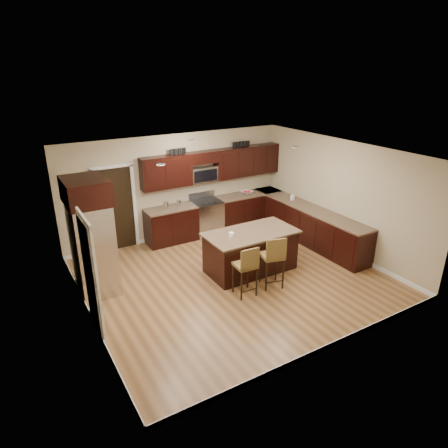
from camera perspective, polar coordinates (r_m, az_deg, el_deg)
floor at (r=8.69m, az=1.30°, el=-7.72°), size 6.00×6.00×0.00m
ceiling at (r=7.72m, az=1.47°, el=9.97°), size 6.00×6.00×0.00m
wall_back at (r=10.42m, az=-6.68°, el=5.33°), size 6.00×0.00×6.00m
wall_left at (r=7.12m, az=-19.64°, el=-3.92°), size 0.00×5.50×5.50m
wall_right at (r=9.94m, az=16.25°, el=3.78°), size 0.00×5.50×5.50m
base_cabinets at (r=10.55m, az=5.95°, el=0.47°), size 4.02×3.96×0.92m
upper_cabinets at (r=10.60m, az=-1.23°, el=8.51°), size 4.00×0.33×0.80m
range at (r=10.72m, az=-2.51°, el=1.00°), size 0.76×0.64×1.11m
microwave at (r=10.50m, az=-3.01°, el=7.12°), size 0.76×0.31×0.40m
doorway at (r=9.98m, az=-15.21°, el=2.02°), size 0.85×0.03×2.06m
pantry_door at (r=7.00m, az=-18.62°, el=-7.27°), size 0.03×0.80×2.04m
letter_decor at (r=10.43m, az=-1.94°, el=10.85°), size 2.20×0.03×0.15m
island at (r=8.84m, az=3.80°, el=-4.08°), size 2.01×1.06×0.92m
stool_left at (r=7.77m, az=3.27°, el=-5.96°), size 0.42×0.42×1.07m
stool_mid at (r=8.10m, az=7.09°, el=-4.58°), size 0.52×0.52×1.14m
refrigerator at (r=8.14m, az=-18.41°, el=-1.61°), size 0.79×0.99×2.35m
floor_mat at (r=10.22m, az=3.93°, el=-2.97°), size 1.00×0.79×0.01m
fruit_bowl at (r=11.19m, az=3.29°, el=4.53°), size 0.39×0.39×0.08m
soap_bottle at (r=10.77m, az=9.78°, el=3.88°), size 0.11×0.11×0.20m
canister_tall at (r=10.09m, az=-8.26°, el=2.66°), size 0.12×0.12×0.18m
canister_short at (r=10.22m, az=-6.46°, el=2.96°), size 0.11×0.11×0.16m
island_jar at (r=8.36m, az=1.06°, el=-1.53°), size 0.10×0.10×0.10m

